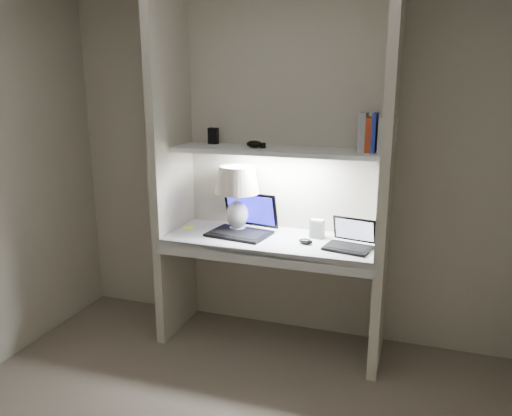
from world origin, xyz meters
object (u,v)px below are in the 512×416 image
at_px(table_lamp, 237,187).
at_px(laptop_netbook, 350,241).
at_px(laptop_main, 244,224).
at_px(speaker, 317,229).
at_px(book_row, 377,134).

xyz_separation_m(table_lamp, laptop_netbook, (0.82, -0.13, -0.27)).
height_order(table_lamp, laptop_main, table_lamp).
distance_m(laptop_netbook, speaker, 0.28).
distance_m(laptop_netbook, book_row, 0.70).
bearing_deg(table_lamp, laptop_main, -34.86).
height_order(speaker, book_row, book_row).
height_order(table_lamp, laptop_netbook, table_lamp).
xyz_separation_m(laptop_main, laptop_netbook, (0.75, -0.09, -0.02)).
bearing_deg(table_lamp, laptop_netbook, -9.34).
bearing_deg(book_row, laptop_netbook, -126.49).
bearing_deg(laptop_netbook, laptop_main, -175.76).
bearing_deg(speaker, table_lamp, -169.15).
distance_m(speaker, book_row, 0.74).
distance_m(table_lamp, book_row, 1.01).
bearing_deg(laptop_netbook, book_row, 64.62).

